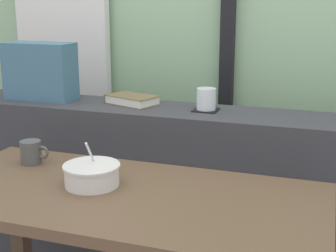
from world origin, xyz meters
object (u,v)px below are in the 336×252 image
(ceramic_mug, at_px, (31,152))
(throw_pillow, at_px, (40,71))
(soup_bowl, at_px, (92,175))
(juice_glass, at_px, (206,100))
(closed_book, at_px, (132,100))
(coaster_square, at_px, (206,110))
(breakfast_table, at_px, (123,227))

(ceramic_mug, bearing_deg, throw_pillow, 118.23)
(throw_pillow, height_order, soup_bowl, throw_pillow)
(juice_glass, relative_size, closed_book, 0.35)
(coaster_square, bearing_deg, breakfast_table, -99.69)
(closed_book, distance_m, ceramic_mug, 0.54)
(throw_pillow, xyz_separation_m, ceramic_mug, (0.25, -0.46, -0.22))
(breakfast_table, relative_size, coaster_square, 12.65)
(throw_pillow, distance_m, ceramic_mug, 0.57)
(coaster_square, height_order, throw_pillow, throw_pillow)
(closed_book, xyz_separation_m, soup_bowl, (0.12, -0.62, -0.12))
(juice_glass, relative_size, throw_pillow, 0.28)
(closed_book, bearing_deg, juice_glass, -4.02)
(throw_pillow, height_order, ceramic_mug, throw_pillow)
(breakfast_table, distance_m, juice_glass, 0.70)
(soup_bowl, relative_size, ceramic_mug, 1.63)
(coaster_square, xyz_separation_m, juice_glass, (0.00, 0.00, 0.04))
(coaster_square, height_order, closed_book, closed_book)
(breakfast_table, xyz_separation_m, juice_glass, (0.11, 0.62, 0.30))
(juice_glass, distance_m, ceramic_mug, 0.73)
(soup_bowl, bearing_deg, breakfast_table, -11.34)
(closed_book, distance_m, soup_bowl, 0.64)
(juice_glass, height_order, ceramic_mug, juice_glass)
(ceramic_mug, bearing_deg, coaster_square, 41.63)
(juice_glass, xyz_separation_m, closed_book, (-0.35, 0.02, -0.03))
(juice_glass, bearing_deg, ceramic_mug, -138.37)
(breakfast_table, distance_m, closed_book, 0.74)
(breakfast_table, height_order, throw_pillow, throw_pillow)
(closed_book, xyz_separation_m, ceramic_mug, (-0.19, -0.50, -0.11))
(breakfast_table, distance_m, throw_pillow, 0.98)
(soup_bowl, bearing_deg, closed_book, 101.13)
(breakfast_table, bearing_deg, juice_glass, 80.31)
(breakfast_table, bearing_deg, soup_bowl, 168.66)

